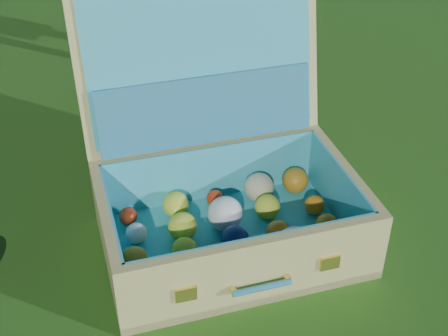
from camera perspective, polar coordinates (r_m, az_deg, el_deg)
ground at (r=1.62m, az=-2.70°, el=-6.94°), size 60.00×60.00×0.00m
suitcase at (r=1.56m, az=-0.10°, el=-0.58°), size 0.67×0.61×0.60m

